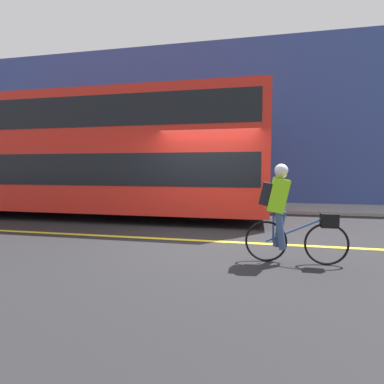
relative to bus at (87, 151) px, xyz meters
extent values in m
plane|color=#232326|center=(4.06, -2.29, -2.06)|extent=(80.00, 80.00, 0.00)
cube|color=yellow|center=(4.06, -2.44, -2.06)|extent=(50.00, 0.14, 0.01)
cube|color=gray|center=(4.06, 3.03, -2.01)|extent=(60.00, 2.46, 0.10)
cube|color=#33478C|center=(4.06, 4.42, 1.37)|extent=(60.00, 0.30, 6.88)
cylinder|color=black|center=(3.45, 0.00, -1.59)|extent=(0.95, 0.30, 0.95)
cube|color=red|center=(0.00, 0.00, -0.80)|extent=(11.14, 2.47, 1.96)
cube|color=black|center=(0.00, 0.00, -0.56)|extent=(10.69, 2.49, 0.86)
cube|color=red|center=(0.00, 0.00, 0.92)|extent=(11.14, 2.37, 1.48)
cube|color=black|center=(0.00, 0.00, 0.99)|extent=(10.69, 2.39, 0.83)
torus|color=black|center=(6.32, -3.62, -1.73)|extent=(0.68, 0.04, 0.68)
torus|color=black|center=(5.39, -3.62, -1.73)|extent=(0.68, 0.04, 0.68)
cylinder|color=#2D4C8C|center=(5.86, -3.62, -1.51)|extent=(0.95, 0.03, 0.46)
cylinder|color=#2D4C8C|center=(5.51, -3.62, -1.48)|extent=(0.03, 0.03, 0.50)
cube|color=black|center=(6.35, -3.62, -1.35)|extent=(0.26, 0.16, 0.22)
cube|color=#8CE019|center=(5.57, -3.62, -0.96)|extent=(0.37, 0.32, 0.58)
cube|color=black|center=(5.37, -3.62, -0.94)|extent=(0.21, 0.26, 0.38)
cylinder|color=#384C7A|center=(5.61, -3.53, -1.53)|extent=(0.21, 0.11, 0.61)
cylinder|color=#384C7A|center=(5.61, -3.71, -1.53)|extent=(0.19, 0.11, 0.61)
sphere|color=tan|center=(5.61, -3.62, -0.60)|extent=(0.19, 0.19, 0.19)
sphere|color=silver|center=(5.61, -3.62, -0.56)|extent=(0.21, 0.21, 0.21)
cylinder|color=#194C23|center=(0.54, 2.91, -1.53)|extent=(0.46, 0.46, 0.87)
camera|label=1|loc=(5.19, -8.61, -0.52)|focal=28.00mm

